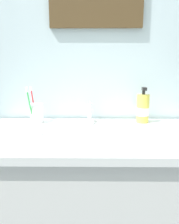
{
  "coord_description": "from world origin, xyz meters",
  "views": [
    {
      "loc": [
        -0.02,
        -0.9,
        1.19
      ],
      "look_at": [
        -0.03,
        0.02,
        1.0
      ],
      "focal_mm": 34.02,
      "sensor_mm": 36.0,
      "label": 1
    }
  ],
  "objects_px": {
    "toothbrush_cup": "(37,113)",
    "soap_dispenser": "(143,109)",
    "toothbrush_red": "(33,102)",
    "toothbrush_green": "(29,103)",
    "faucet": "(90,113)"
  },
  "relations": [
    {
      "from": "toothbrush_cup",
      "to": "soap_dispenser",
      "type": "xyz_separation_m",
      "value": [
        0.56,
        0.01,
        0.02
      ]
    },
    {
      "from": "toothbrush_cup",
      "to": "toothbrush_green",
      "type": "relative_size",
      "value": 0.55
    },
    {
      "from": "toothbrush_cup",
      "to": "toothbrush_red",
      "type": "xyz_separation_m",
      "value": [
        -0.02,
        0.02,
        0.06
      ]
    },
    {
      "from": "toothbrush_red",
      "to": "soap_dispenser",
      "type": "xyz_separation_m",
      "value": [
        0.58,
        -0.01,
        -0.04
      ]
    },
    {
      "from": "toothbrush_cup",
      "to": "faucet",
      "type": "bearing_deg",
      "value": 4.54
    },
    {
      "from": "faucet",
      "to": "toothbrush_green",
      "type": "distance_m",
      "value": 0.31
    },
    {
      "from": "faucet",
      "to": "toothbrush_red",
      "type": "xyz_separation_m",
      "value": [
        -0.3,
        0.0,
        0.06
      ]
    },
    {
      "from": "toothbrush_green",
      "to": "toothbrush_red",
      "type": "bearing_deg",
      "value": 89.0
    },
    {
      "from": "toothbrush_cup",
      "to": "toothbrush_red",
      "type": "distance_m",
      "value": 0.07
    },
    {
      "from": "toothbrush_green",
      "to": "soap_dispenser",
      "type": "xyz_separation_m",
      "value": [
        0.58,
        0.05,
        -0.04
      ]
    },
    {
      "from": "toothbrush_cup",
      "to": "soap_dispenser",
      "type": "height_order",
      "value": "soap_dispenser"
    },
    {
      "from": "soap_dispenser",
      "to": "toothbrush_red",
      "type": "bearing_deg",
      "value": 178.75
    },
    {
      "from": "soap_dispenser",
      "to": "faucet",
      "type": "bearing_deg",
      "value": 177.56
    },
    {
      "from": "toothbrush_red",
      "to": "toothbrush_green",
      "type": "height_order",
      "value": "toothbrush_green"
    },
    {
      "from": "toothbrush_green",
      "to": "soap_dispenser",
      "type": "bearing_deg",
      "value": 4.83
    }
  ]
}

